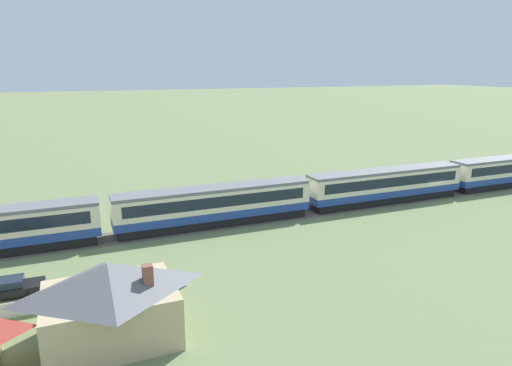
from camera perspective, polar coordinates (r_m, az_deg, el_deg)
ground_plane at (r=59.65m, az=20.96°, el=-1.73°), size 600.00×600.00×0.00m
passenger_train at (r=45.84m, az=-4.86°, el=-2.59°), size 103.89×2.97×3.96m
railway_track at (r=46.53m, az=-4.76°, el=-5.17°), size 179.11×3.60×0.04m
cottage_grey_roof_2 at (r=28.15m, az=-17.76°, el=-13.84°), size 7.87×5.85×4.77m
parked_car_black at (r=36.70m, az=-28.68°, el=-11.45°), size 4.75×1.88×1.24m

